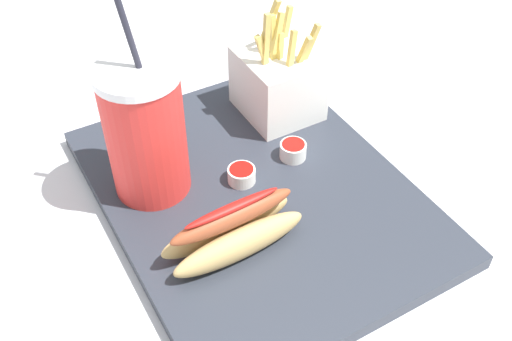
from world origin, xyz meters
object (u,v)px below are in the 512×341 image
Objects in this scene: ketchup_cup_1 at (242,174)px; ketchup_cup_2 at (293,150)px; hot_dog_1 at (233,231)px; fries_basket at (278,82)px; soda_cup at (145,131)px.

ketchup_cup_2 reaches higher than ketchup_cup_1.
hot_dog_1 reaches higher than ketchup_cup_1.
ketchup_cup_1 is (0.09, -0.06, -0.01)m from hot_dog_1.
fries_basket reaches higher than hot_dog_1.
ketchup_cup_1 is 0.08m from ketchup_cup_2.
soda_cup is 0.19m from ketchup_cup_2.
hot_dog_1 is at bearing 137.79° from fries_basket.
fries_basket is at bearing -75.68° from soda_cup.
ketchup_cup_2 is at bearing -103.33° from soda_cup.
fries_basket reaches higher than ketchup_cup_2.
ketchup_cup_2 is at bearing 160.13° from fries_basket.
fries_basket is 4.77× the size of ketchup_cup_2.
ketchup_cup_1 is at bearing 131.85° from fries_basket.
hot_dog_1 is 0.11m from ketchup_cup_1.
hot_dog_1 is at bearing -163.85° from soda_cup.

